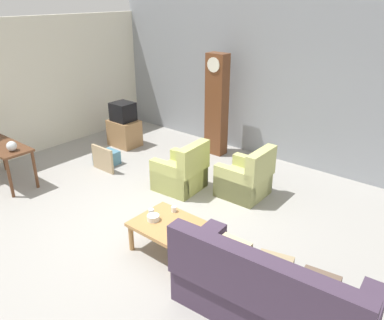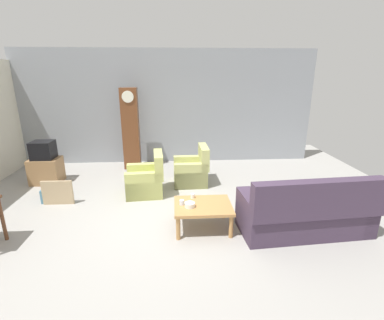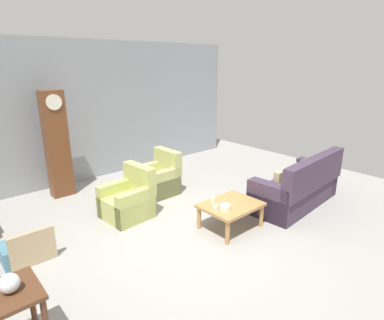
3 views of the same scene
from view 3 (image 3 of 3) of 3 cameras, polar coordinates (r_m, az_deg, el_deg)
ground_plane at (r=5.41m, az=-0.52°, el=-12.82°), size 10.40×10.40×0.00m
garage_door_wall at (r=7.86m, az=-18.13°, el=8.23°), size 8.40×0.16×3.20m
couch_floral at (r=6.56m, az=18.50°, el=-4.75°), size 2.16×1.03×1.04m
armchair_olive_near at (r=5.90m, az=-11.32°, el=-7.17°), size 0.85×0.82×0.92m
armchair_olive_far at (r=6.83m, az=-6.10°, el=-3.53°), size 0.81×0.78×0.92m
coffee_table_wood at (r=5.42m, az=6.96°, el=-8.40°), size 0.96×0.76×0.44m
grandfather_clock at (r=7.02m, az=-23.08°, el=2.55°), size 0.44×0.30×2.19m
framed_picture_leaning at (r=5.03m, az=-26.61°, el=-14.00°), size 0.60×0.05×0.50m
storage_box_blue at (r=5.26m, az=-28.98°, el=-14.36°), size 0.39×0.44×0.28m
glass_dome_cloche at (r=3.38m, az=-29.94°, el=-18.60°), size 0.18×0.18×0.18m
cup_white_porcelain at (r=5.45m, az=3.75°, el=-7.01°), size 0.07×0.07×0.08m
cup_blue_rimmed at (r=5.15m, az=4.21°, el=-8.45°), size 0.08×0.08×0.08m
bowl_white_stacked at (r=5.18m, az=5.94°, el=-8.38°), size 0.17×0.17×0.08m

